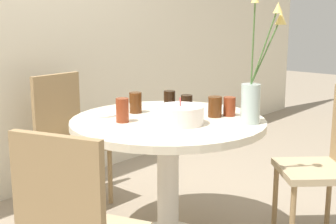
{
  "coord_description": "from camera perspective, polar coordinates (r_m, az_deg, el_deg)",
  "views": [
    {
      "loc": [
        -1.92,
        -1.66,
        1.33
      ],
      "look_at": [
        0.0,
        0.0,
        0.78
      ],
      "focal_mm": 50.0,
      "sensor_mm": 36.0,
      "label": 1
    }
  ],
  "objects": [
    {
      "name": "wall_back",
      "position": [
        3.55,
        -16.74,
        11.2
      ],
      "size": [
        8.0,
        0.05,
        2.6
      ],
      "color": "beige",
      "rests_on": "ground_plane"
    },
    {
      "name": "dining_table",
      "position": [
        2.64,
        -0.0,
        -3.86
      ],
      "size": [
        1.09,
        1.09,
        0.74
      ],
      "color": "beige",
      "rests_on": "ground_plane"
    },
    {
      "name": "chair_near_front",
      "position": [
        3.32,
        -12.29,
        -2.42
      ],
      "size": [
        0.4,
        0.4,
        0.9
      ],
      "rotation": [
        0.0,
        0.0,
        0.0
      ],
      "color": "tan",
      "rests_on": "ground_plane"
    },
    {
      "name": "chair_far_back",
      "position": [
        2.86,
        19.0,
        -5.15
      ],
      "size": [
        0.57,
        0.57,
        0.9
      ],
      "rotation": [
        0.0,
        0.0,
        3.91
      ],
      "color": "tan",
      "rests_on": "ground_plane"
    },
    {
      "name": "birthday_cake",
      "position": [
        2.48,
        1.49,
        -0.36
      ],
      "size": [
        0.25,
        0.25,
        0.14
      ],
      "color": "white",
      "rests_on": "dining_table"
    },
    {
      "name": "flower_vase",
      "position": [
        2.5,
        10.49,
        2.82
      ],
      "size": [
        0.16,
        0.21,
        0.67
      ],
      "color": "#B2C6C1",
      "rests_on": "dining_table"
    },
    {
      "name": "side_plate",
      "position": [
        2.73,
        -8.08,
        -0.27
      ],
      "size": [
        0.19,
        0.19,
        0.01
      ],
      "color": "silver",
      "rests_on": "dining_table"
    },
    {
      "name": "drink_glass_0",
      "position": [
        2.77,
        0.18,
        1.29
      ],
      "size": [
        0.07,
        0.07,
        0.13
      ],
      "color": "black",
      "rests_on": "dining_table"
    },
    {
      "name": "drink_glass_1",
      "position": [
        2.73,
        2.29,
        0.95
      ],
      "size": [
        0.07,
        0.07,
        0.11
      ],
      "color": "black",
      "rests_on": "dining_table"
    },
    {
      "name": "drink_glass_2",
      "position": [
        2.69,
        7.49,
        0.67
      ],
      "size": [
        0.07,
        0.07,
        0.11
      ],
      "color": "maroon",
      "rests_on": "dining_table"
    },
    {
      "name": "drink_glass_3",
      "position": [
        2.66,
        5.74,
        0.64
      ],
      "size": [
        0.08,
        0.08,
        0.12
      ],
      "color": "#51280F",
      "rests_on": "dining_table"
    },
    {
      "name": "drink_glass_4",
      "position": [
        2.53,
        -5.58,
        0.21
      ],
      "size": [
        0.07,
        0.07,
        0.13
      ],
      "color": "maroon",
      "rests_on": "dining_table"
    },
    {
      "name": "drink_glass_5",
      "position": [
        2.75,
        -4.04,
        1.13
      ],
      "size": [
        0.07,
        0.07,
        0.12
      ],
      "color": "#51280F",
      "rests_on": "dining_table"
    }
  ]
}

